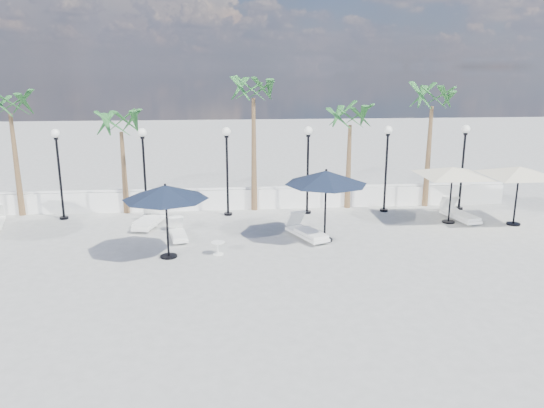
{
  "coord_description": "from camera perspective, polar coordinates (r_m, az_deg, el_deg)",
  "views": [
    {
      "loc": [
        -0.09,
        -15.98,
        6.31
      ],
      "look_at": [
        1.57,
        2.48,
        1.5
      ],
      "focal_mm": 35.0,
      "sensor_mm": 36.0,
      "label": 1
    }
  ],
  "objects": [
    {
      "name": "lounger_7",
      "position": [
        23.74,
        19.57,
        -1.08
      ],
      "size": [
        1.07,
        2.16,
        0.77
      ],
      "rotation": [
        0.0,
        0.0,
        0.2
      ],
      "color": "white",
      "rests_on": "ground"
    },
    {
      "name": "lounger_2",
      "position": [
        20.33,
        -10.05,
        -3.14
      ],
      "size": [
        0.86,
        1.77,
        0.64
      ],
      "rotation": [
        0.0,
        0.0,
        0.19
      ],
      "color": "white",
      "rests_on": "ground"
    },
    {
      "name": "parasol_navy_right",
      "position": [
        19.36,
        5.84,
        2.82
      ],
      "size": [
        3.05,
        3.05,
        2.73
      ],
      "color": "black",
      "rests_on": "ground"
    },
    {
      "name": "palm_3",
      "position": [
        24.06,
        8.41,
        8.76
      ],
      "size": [
        2.6,
        2.6,
        4.9
      ],
      "color": "brown",
      "rests_on": "ground"
    },
    {
      "name": "parasol_cream_sq_a",
      "position": [
        22.83,
        18.9,
        3.74
      ],
      "size": [
        5.15,
        5.15,
        2.53
      ],
      "color": "black",
      "rests_on": "ground"
    },
    {
      "name": "lounger_4",
      "position": [
        22.47,
        -13.3,
        -1.59
      ],
      "size": [
        1.04,
        1.8,
        0.64
      ],
      "rotation": [
        0.0,
        0.0,
        -0.31
      ],
      "color": "white",
      "rests_on": "ground"
    },
    {
      "name": "lounger_1",
      "position": [
        22.08,
        -13.05,
        -1.72
      ],
      "size": [
        1.19,
        2.25,
        0.81
      ],
      "rotation": [
        0.0,
        0.0,
        -0.24
      ],
      "color": "white",
      "rests_on": "ground"
    },
    {
      "name": "side_table_1",
      "position": [
        21.33,
        -10.25,
        -1.95
      ],
      "size": [
        0.58,
        0.58,
        0.56
      ],
      "color": "white",
      "rests_on": "ground"
    },
    {
      "name": "lounger_5",
      "position": [
        20.11,
        3.74,
        -2.97
      ],
      "size": [
        1.48,
        2.25,
        0.81
      ],
      "rotation": [
        0.0,
        0.0,
        0.41
      ],
      "color": "white",
      "rests_on": "ground"
    },
    {
      "name": "balustrade",
      "position": [
        24.2,
        -4.78,
        0.52
      ],
      "size": [
        26.0,
        0.3,
        1.01
      ],
      "color": "white",
      "rests_on": "ground"
    },
    {
      "name": "lamppost_1",
      "position": [
        23.83,
        -22.0,
        4.26
      ],
      "size": [
        0.36,
        0.36,
        3.84
      ],
      "color": "black",
      "rests_on": "ground"
    },
    {
      "name": "palm_1",
      "position": [
        23.83,
        -15.94,
        7.84
      ],
      "size": [
        2.6,
        2.6,
        4.7
      ],
      "color": "brown",
      "rests_on": "ground"
    },
    {
      "name": "ground",
      "position": [
        17.18,
        -4.52,
        -7.05
      ],
      "size": [
        100.0,
        100.0,
        0.0
      ],
      "primitive_type": "plane",
      "color": "gray",
      "rests_on": "ground"
    },
    {
      "name": "parasol_navy_mid",
      "position": [
        17.9,
        -11.39,
        1.21
      ],
      "size": [
        2.88,
        2.88,
        2.58
      ],
      "color": "black",
      "rests_on": "ground"
    },
    {
      "name": "palm_0",
      "position": [
        24.99,
        -26.37,
        8.98
      ],
      "size": [
        2.6,
        2.6,
        5.5
      ],
      "color": "brown",
      "rests_on": "ground"
    },
    {
      "name": "palm_2",
      "position": [
        23.35,
        -2.02,
        11.6
      ],
      "size": [
        2.6,
        2.6,
        6.1
      ],
      "color": "brown",
      "rests_on": "ground"
    },
    {
      "name": "lamppost_5",
      "position": [
        23.88,
        12.24,
        5.01
      ],
      "size": [
        0.36,
        0.36,
        3.84
      ],
      "color": "black",
      "rests_on": "ground"
    },
    {
      "name": "palm_4",
      "position": [
        25.12,
        16.85,
        10.32
      ],
      "size": [
        2.6,
        2.6,
        5.7
      ],
      "color": "brown",
      "rests_on": "ground"
    },
    {
      "name": "lamppost_3",
      "position": [
        22.8,
        -4.87,
        4.85
      ],
      "size": [
        0.36,
        0.36,
        3.84
      ],
      "color": "black",
      "rests_on": "ground"
    },
    {
      "name": "lamppost_6",
      "position": [
        25.14,
        19.91,
        4.94
      ],
      "size": [
        0.36,
        0.36,
        3.84
      ],
      "color": "black",
      "rests_on": "ground"
    },
    {
      "name": "parasol_cream_sq_b",
      "position": [
        23.5,
        25.12,
        3.63
      ],
      "size": [
        5.22,
        5.22,
        2.61
      ],
      "color": "black",
      "rests_on": "ground"
    },
    {
      "name": "lounger_3",
      "position": [
        22.57,
        -12.97,
        -1.53
      ],
      "size": [
        0.78,
        1.7,
        0.61
      ],
      "rotation": [
        0.0,
        0.0,
        0.16
      ],
      "color": "white",
      "rests_on": "ground"
    },
    {
      "name": "lamppost_4",
      "position": [
        23.09,
        3.88,
        4.99
      ],
      "size": [
        0.36,
        0.36,
        3.84
      ],
      "color": "black",
      "rests_on": "ground"
    },
    {
      "name": "side_table_2",
      "position": [
        18.46,
        -5.83,
        -4.62
      ],
      "size": [
        0.47,
        0.47,
        0.46
      ],
      "color": "white",
      "rests_on": "ground"
    },
    {
      "name": "lounger_6",
      "position": [
        24.56,
        18.75,
        -0.61
      ],
      "size": [
        0.71,
        1.77,
        0.65
      ],
      "rotation": [
        0.0,
        0.0,
        -0.09
      ],
      "color": "white",
      "rests_on": "ground"
    },
    {
      "name": "lamppost_2",
      "position": [
        23.06,
        -13.63,
        4.6
      ],
      "size": [
        0.36,
        0.36,
        3.84
      ],
      "color": "black",
      "rests_on": "ground"
    }
  ]
}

